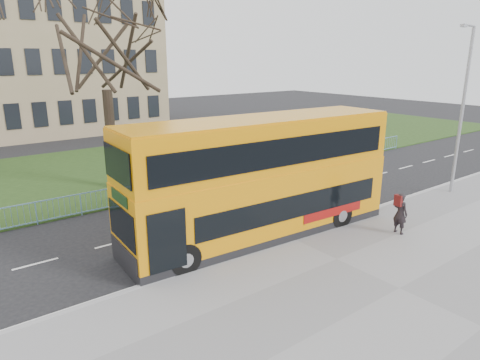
% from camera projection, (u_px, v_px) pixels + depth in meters
% --- Properties ---
extents(ground, '(120.00, 120.00, 0.00)m').
position_uv_depth(ground, '(265.00, 228.00, 19.11)').
color(ground, black).
rests_on(ground, ground).
extents(pavement, '(80.00, 10.50, 0.12)m').
position_uv_depth(pavement, '(399.00, 290.00, 13.92)').
color(pavement, slate).
rests_on(pavement, ground).
extents(kerb, '(80.00, 0.20, 0.14)m').
position_uv_depth(kerb, '(289.00, 238.00, 17.90)').
color(kerb, gray).
rests_on(kerb, ground).
extents(grass_verge, '(80.00, 15.40, 0.08)m').
position_uv_depth(grass_verge, '(133.00, 165.00, 30.05)').
color(grass_verge, '#1C3212').
rests_on(grass_verge, ground).
extents(guard_railing, '(40.00, 0.12, 1.10)m').
position_uv_depth(guard_railing, '(189.00, 183.00, 24.01)').
color(guard_railing, '#71A7CA').
rests_on(guard_railing, ground).
extents(bare_tree, '(9.27, 9.27, 13.25)m').
position_uv_depth(bare_tree, '(105.00, 70.00, 23.17)').
color(bare_tree, black).
rests_on(bare_tree, grass_verge).
extents(yellow_bus, '(12.04, 3.51, 4.98)m').
position_uv_depth(yellow_bus, '(262.00, 175.00, 17.59)').
color(yellow_bus, orange).
rests_on(yellow_bus, ground).
extents(pedestrian, '(0.45, 0.66, 1.78)m').
position_uv_depth(pedestrian, '(400.00, 213.00, 18.04)').
color(pedestrian, black).
rests_on(pedestrian, pavement).
extents(street_lamp, '(1.86, 0.44, 8.81)m').
position_uv_depth(street_lamp, '(462.00, 105.00, 22.56)').
color(street_lamp, '#999BA2').
rests_on(street_lamp, pavement).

